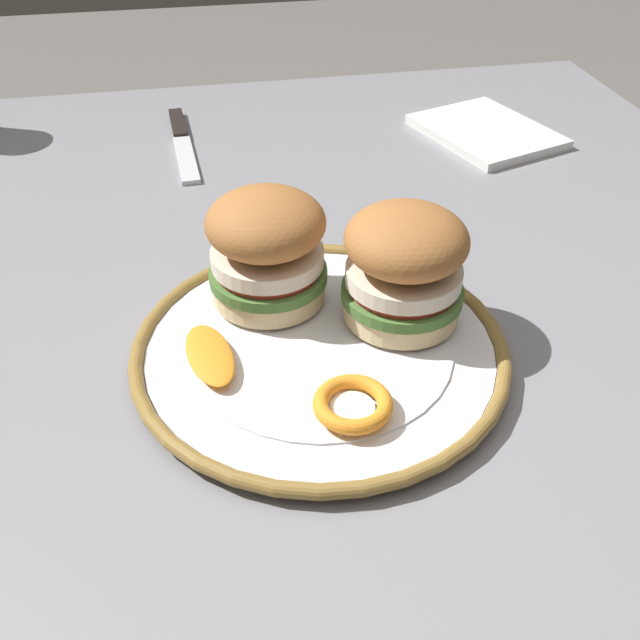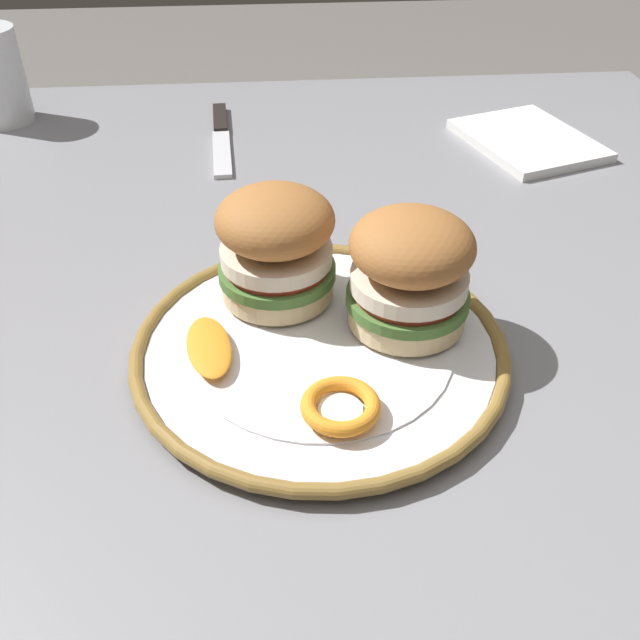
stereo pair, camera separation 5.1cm
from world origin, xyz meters
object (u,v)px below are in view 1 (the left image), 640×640
at_px(dinner_plate, 320,349).
at_px(sandwich_half_left, 267,247).
at_px(dining_table, 350,437).
at_px(table_knife, 182,140).
at_px(sandwich_half_right, 404,264).

distance_m(dinner_plate, sandwich_half_left, 0.10).
height_order(dining_table, table_knife, table_knife).
distance_m(dinner_plate, sandwich_half_right, 0.10).
bearing_deg(table_knife, sandwich_half_left, -170.80).
bearing_deg(sandwich_half_right, table_knife, 21.26).
distance_m(sandwich_half_right, table_knife, 0.47).
xyz_separation_m(dining_table, sandwich_half_right, (0.04, -0.05, 0.15)).
height_order(dining_table, sandwich_half_right, sandwich_half_right).
distance_m(dinner_plate, table_knife, 0.47).
bearing_deg(dining_table, table_knife, 13.98).
height_order(dinner_plate, sandwich_half_right, sandwich_half_right).
height_order(dining_table, sandwich_half_left, sandwich_half_left).
xyz_separation_m(sandwich_half_left, sandwich_half_right, (-0.05, -0.11, 0.00)).
bearing_deg(dining_table, sandwich_half_left, 32.01).
relative_size(dinner_plate, sandwich_half_right, 2.37).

